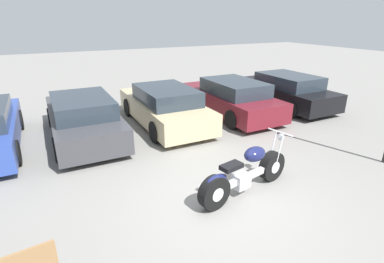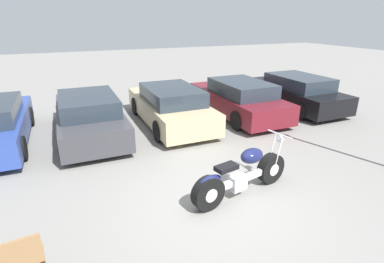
# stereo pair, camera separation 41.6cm
# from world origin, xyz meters

# --- Properties ---
(ground_plane) EXTENTS (60.00, 60.00, 0.00)m
(ground_plane) POSITION_xyz_m (0.00, 0.00, 0.00)
(ground_plane) COLOR gray
(motorcycle) EXTENTS (2.36, 0.86, 1.09)m
(motorcycle) POSITION_xyz_m (0.53, 0.06, 0.43)
(motorcycle) COLOR black
(motorcycle) RESTS_ON ground_plane
(parked_car_dark_grey) EXTENTS (1.84, 4.52, 1.29)m
(parked_car_dark_grey) POSITION_xyz_m (-1.90, 4.69, 0.62)
(parked_car_dark_grey) COLOR #3D3D42
(parked_car_dark_grey) RESTS_ON ground_plane
(parked_car_champagne) EXTENTS (1.84, 4.52, 1.29)m
(parked_car_champagne) POSITION_xyz_m (0.67, 4.73, 0.62)
(parked_car_champagne) COLOR #C6B284
(parked_car_champagne) RESTS_ON ground_plane
(parked_car_maroon) EXTENTS (1.84, 4.52, 1.29)m
(parked_car_maroon) POSITION_xyz_m (3.25, 4.65, 0.62)
(parked_car_maroon) COLOR maroon
(parked_car_maroon) RESTS_ON ground_plane
(parked_car_black) EXTENTS (1.84, 4.52, 1.29)m
(parked_car_black) POSITION_xyz_m (5.82, 4.68, 0.62)
(parked_car_black) COLOR black
(parked_car_black) RESTS_ON ground_plane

